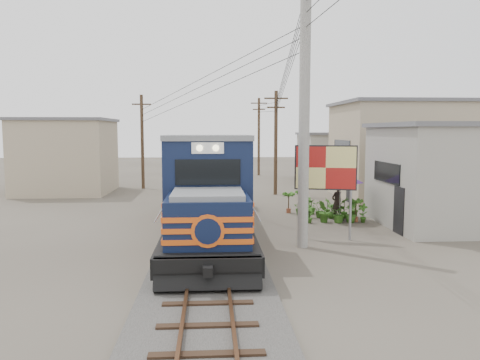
{
  "coord_description": "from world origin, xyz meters",
  "views": [
    {
      "loc": [
        0.09,
        -17.44,
        4.33
      ],
      "look_at": [
        1.36,
        2.75,
        2.2
      ],
      "focal_mm": 35.0,
      "sensor_mm": 36.0,
      "label": 1
    }
  ],
  "objects": [
    {
      "name": "shophouse_front",
      "position": [
        11.5,
        3.0,
        2.36
      ],
      "size": [
        7.35,
        6.3,
        4.7
      ],
      "color": "gray",
      "rests_on": "ground"
    },
    {
      "name": "locomotive",
      "position": [
        0.0,
        2.44,
        1.76
      ],
      "size": [
        3.0,
        16.33,
        4.05
      ],
      "color": "black",
      "rests_on": "ground"
    },
    {
      "name": "shophouse_left",
      "position": [
        -10.0,
        16.0,
        2.61
      ],
      "size": [
        6.3,
        6.3,
        5.2
      ],
      "color": "tan",
      "rests_on": "ground"
    },
    {
      "name": "shophouse_back",
      "position": [
        11.0,
        22.0,
        2.11
      ],
      "size": [
        6.3,
        6.3,
        4.2
      ],
      "color": "gray",
      "rests_on": "ground"
    },
    {
      "name": "wooden_pole_left",
      "position": [
        -5.0,
        18.0,
        3.68
      ],
      "size": [
        1.6,
        0.24,
        7.0
      ],
      "color": "#4C3826",
      "rests_on": "ground"
    },
    {
      "name": "vendor",
      "position": [
        6.25,
        4.8,
        0.86
      ],
      "size": [
        0.75,
        0.67,
        1.73
      ],
      "primitive_type": "imported",
      "rotation": [
        0.0,
        0.0,
        3.65
      ],
      "color": "black",
      "rests_on": "ground"
    },
    {
      "name": "billboard",
      "position": [
        4.64,
        0.74,
        2.79
      ],
      "size": [
        2.39,
        0.73,
        3.77
      ],
      "rotation": [
        0.0,
        0.0,
        -0.25
      ],
      "color": "#99999E",
      "rests_on": "ground"
    },
    {
      "name": "track",
      "position": [
        0.0,
        10.0,
        0.26
      ],
      "size": [
        1.15,
        70.0,
        0.12
      ],
      "color": "#51331E",
      "rests_on": "ground"
    },
    {
      "name": "shophouse_mid",
      "position": [
        12.5,
        12.0,
        3.11
      ],
      "size": [
        8.4,
        7.35,
        6.2
      ],
      "color": "tan",
      "rests_on": "ground"
    },
    {
      "name": "power_lines",
      "position": [
        -0.14,
        8.49,
        7.56
      ],
      "size": [
        9.65,
        19.0,
        3.3
      ],
      "color": "black",
      "rests_on": "ground"
    },
    {
      "name": "wooden_pole_far",
      "position": [
        4.8,
        28.0,
        3.93
      ],
      "size": [
        1.6,
        0.24,
        7.5
      ],
      "color": "#4C3826",
      "rests_on": "ground"
    },
    {
      "name": "utility_pole_main",
      "position": [
        3.5,
        -0.5,
        5.0
      ],
      "size": [
        0.4,
        0.4,
        10.0
      ],
      "color": "#9E9B93",
      "rests_on": "ground"
    },
    {
      "name": "market_umbrella",
      "position": [
        6.3,
        4.46,
        2.14
      ],
      "size": [
        2.91,
        2.91,
        2.43
      ],
      "rotation": [
        0.0,
        0.0,
        -0.42
      ],
      "color": "black",
      "rests_on": "ground"
    },
    {
      "name": "plant_nursery",
      "position": [
        5.84,
        4.92,
        0.45
      ],
      "size": [
        3.24,
        3.18,
        1.09
      ],
      "color": "#32661D",
      "rests_on": "ground"
    },
    {
      "name": "ballast",
      "position": [
        0.0,
        10.0,
        0.08
      ],
      "size": [
        3.6,
        70.0,
        0.16
      ],
      "primitive_type": "cube",
      "color": "#595651",
      "rests_on": "ground"
    },
    {
      "name": "ground",
      "position": [
        0.0,
        0.0,
        0.0
      ],
      "size": [
        120.0,
        120.0,
        0.0
      ],
      "primitive_type": "plane",
      "color": "#473F35",
      "rests_on": "ground"
    },
    {
      "name": "wooden_pole_mid",
      "position": [
        4.5,
        14.0,
        3.68
      ],
      "size": [
        1.6,
        0.24,
        7.0
      ],
      "color": "#4C3826",
      "rests_on": "ground"
    }
  ]
}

